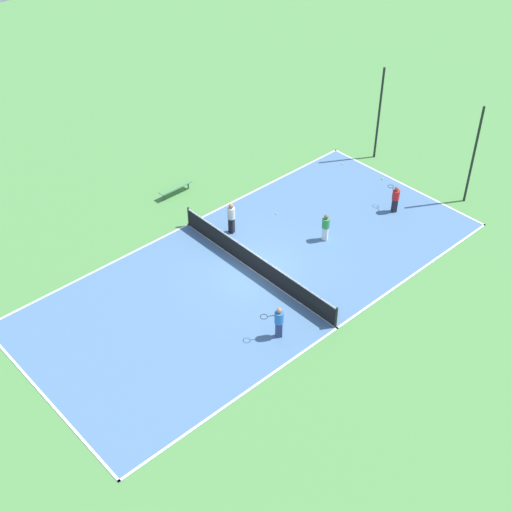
% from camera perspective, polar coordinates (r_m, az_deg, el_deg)
% --- Properties ---
extents(ground_plane, '(80.00, 80.00, 0.00)m').
position_cam_1_polar(ground_plane, '(31.43, 0.00, -1.29)').
color(ground_plane, '#518E47').
extents(court_surface, '(9.76, 21.03, 0.02)m').
position_cam_1_polar(court_surface, '(31.42, 0.00, -1.27)').
color(court_surface, '#4C729E').
rests_on(court_surface, ground_plane).
extents(tennis_net, '(9.56, 0.10, 1.02)m').
position_cam_1_polar(tennis_net, '(31.09, 0.00, -0.52)').
color(tennis_net, black).
rests_on(tennis_net, court_surface).
extents(bench, '(0.36, 1.90, 0.45)m').
position_cam_1_polar(bench, '(36.44, -6.45, 5.45)').
color(bench, '#4C8C4C').
rests_on(bench, ground_plane).
extents(player_near_white, '(0.44, 0.44, 1.63)m').
position_cam_1_polar(player_near_white, '(33.20, -1.99, 3.20)').
color(player_near_white, black).
rests_on(player_near_white, court_surface).
extents(player_near_blue, '(0.79, 0.96, 1.49)m').
position_cam_1_polar(player_near_blue, '(27.86, 1.83, -5.19)').
color(player_near_blue, navy).
rests_on(player_near_blue, court_surface).
extents(player_far_green, '(0.48, 0.48, 1.40)m').
position_cam_1_polar(player_far_green, '(32.96, 5.60, 2.42)').
color(player_far_green, white).
rests_on(player_far_green, court_surface).
extents(player_coach_red, '(0.99, 0.69, 1.42)m').
position_cam_1_polar(player_coach_red, '(35.35, 11.10, 4.62)').
color(player_coach_red, black).
rests_on(player_coach_red, court_surface).
extents(tennis_ball_left_sideline, '(0.07, 0.07, 0.07)m').
position_cam_1_polar(tennis_ball_left_sideline, '(34.93, 1.64, 3.43)').
color(tennis_ball_left_sideline, '#CCE033').
rests_on(tennis_ball_left_sideline, court_surface).
extents(tennis_ball_far_baseline, '(0.07, 0.07, 0.07)m').
position_cam_1_polar(tennis_ball_far_baseline, '(38.15, 10.06, 6.11)').
color(tennis_ball_far_baseline, '#CCE033').
rests_on(tennis_ball_far_baseline, court_surface).
extents(tennis_ball_midcourt, '(0.07, 0.07, 0.07)m').
position_cam_1_polar(tennis_ball_midcourt, '(39.14, 6.93, 7.34)').
color(tennis_ball_midcourt, '#CCE033').
rests_on(tennis_ball_midcourt, court_surface).
extents(tennis_ball_right_alley, '(0.07, 0.07, 0.07)m').
position_cam_1_polar(tennis_ball_right_alley, '(29.85, 5.47, -3.93)').
color(tennis_ball_right_alley, '#CCE033').
rests_on(tennis_ball_right_alley, court_surface).
extents(fence_post_back_left, '(0.12, 0.12, 5.19)m').
position_cam_1_polar(fence_post_back_left, '(38.90, 9.81, 11.13)').
color(fence_post_back_left, black).
rests_on(fence_post_back_left, ground_plane).
extents(fence_post_back_right, '(0.12, 0.12, 5.19)m').
position_cam_1_polar(fence_post_back_right, '(36.11, 17.01, 7.68)').
color(fence_post_back_right, black).
rests_on(fence_post_back_right, ground_plane).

